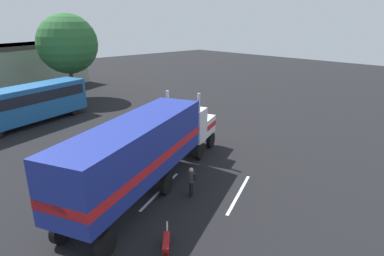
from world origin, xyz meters
name	(u,v)px	position (x,y,z in m)	size (l,w,h in m)	color
ground_plane	(183,150)	(0.00, 0.00, 0.00)	(120.00, 120.00, 0.00)	black
lane_stripe_near	(160,191)	(-4.70, -3.50, 0.01)	(4.40, 0.16, 0.01)	silver
lane_stripe_mid	(239,194)	(-1.83, -6.64, 0.01)	(4.40, 0.16, 0.01)	silver
semi_truck	(147,146)	(-5.00, -2.88, 2.52)	(13.89, 8.27, 4.50)	silver
person_bystander	(192,181)	(-3.83, -5.07, 0.89)	(0.44, 0.47, 1.63)	black
parked_bus	(27,102)	(-5.92, 13.81, 2.07)	(11.26, 5.76, 3.40)	#1E5999
motorcycle	(166,246)	(-7.69, -7.79, 0.48)	(1.49, 1.63, 1.12)	black
tree_center	(68,44)	(1.20, 20.92, 6.32)	(6.68, 6.68, 9.68)	brown
building_backdrop	(20,67)	(-1.88, 29.25, 3.22)	(19.55, 13.39, 6.00)	gray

